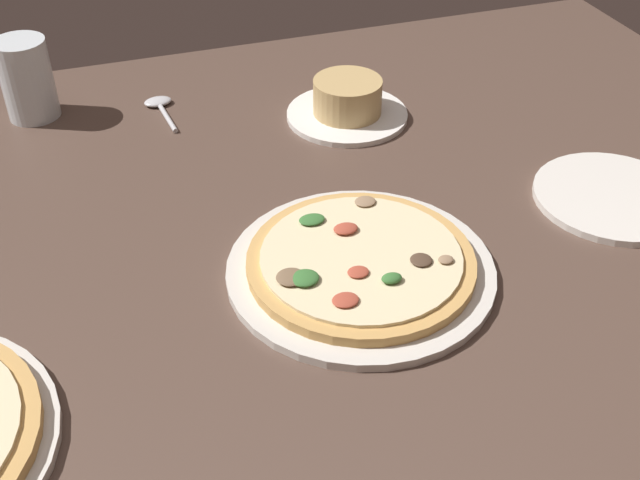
% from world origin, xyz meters
% --- Properties ---
extents(dining_table, '(1.50, 1.10, 0.04)m').
position_xyz_m(dining_table, '(0.00, 0.00, 0.02)').
color(dining_table, brown).
rests_on(dining_table, ground).
extents(pizza_main, '(0.29, 0.29, 0.03)m').
position_xyz_m(pizza_main, '(0.07, -0.07, 0.05)').
color(pizza_main, silver).
rests_on(pizza_main, dining_table).
extents(ramekin_on_saucer, '(0.17, 0.17, 0.06)m').
position_xyz_m(ramekin_on_saucer, '(0.18, 0.26, 0.06)').
color(ramekin_on_saucer, white).
rests_on(ramekin_on_saucer, dining_table).
extents(water_glass, '(0.07, 0.07, 0.11)m').
position_xyz_m(water_glass, '(-0.24, 0.41, 0.09)').
color(water_glass, silver).
rests_on(water_glass, dining_table).
extents(side_plate, '(0.19, 0.19, 0.01)m').
position_xyz_m(side_plate, '(0.41, -0.04, 0.04)').
color(side_plate, silver).
rests_on(side_plate, dining_table).
extents(spoon, '(0.04, 0.11, 0.01)m').
position_xyz_m(spoon, '(-0.07, 0.37, 0.04)').
color(spoon, silver).
rests_on(spoon, dining_table).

